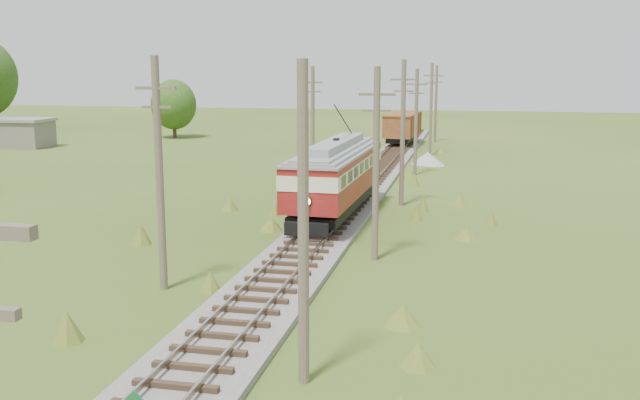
# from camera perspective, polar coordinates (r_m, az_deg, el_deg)

# --- Properties ---
(railbed_main) EXTENTS (3.60, 96.00, 0.57)m
(railbed_main) POSITION_cam_1_polar(r_m,az_deg,el_deg) (48.25, 3.08, 0.61)
(railbed_main) COLOR #605B54
(railbed_main) RESTS_ON ground
(streetcar) EXTENTS (3.43, 13.23, 6.01)m
(streetcar) POSITION_cam_1_polar(r_m,az_deg,el_deg) (40.00, 1.30, 2.26)
(streetcar) COLOR black
(streetcar) RESTS_ON ground
(gondola) EXTENTS (3.49, 9.25, 3.02)m
(gondola) POSITION_cam_1_polar(r_m,az_deg,el_deg) (78.09, 6.64, 5.89)
(gondola) COLOR black
(gondola) RESTS_ON ground
(gravel_pile) EXTENTS (3.01, 3.19, 1.09)m
(gravel_pile) POSITION_cam_1_polar(r_m,az_deg,el_deg) (64.01, 8.70, 3.28)
(gravel_pile) COLOR gray
(gravel_pile) RESTS_ON ground
(utility_pole_r_1) EXTENTS (0.30, 0.30, 8.80)m
(utility_pole_r_1) POSITION_cam_1_polar(r_m,az_deg,el_deg) (18.91, -1.35, -2.20)
(utility_pole_r_1) COLOR brown
(utility_pole_r_1) RESTS_ON ground
(utility_pole_r_2) EXTENTS (1.60, 0.30, 8.60)m
(utility_pole_r_2) POSITION_cam_1_polar(r_m,az_deg,el_deg) (31.48, 4.51, 3.00)
(utility_pole_r_2) COLOR brown
(utility_pole_r_2) RESTS_ON ground
(utility_pole_r_3) EXTENTS (1.60, 0.30, 9.00)m
(utility_pole_r_3) POSITION_cam_1_polar(r_m,az_deg,el_deg) (44.31, 6.63, 5.45)
(utility_pole_r_3) COLOR brown
(utility_pole_r_3) RESTS_ON ground
(utility_pole_r_4) EXTENTS (1.60, 0.30, 8.40)m
(utility_pole_r_4) POSITION_cam_1_polar(r_m,az_deg,el_deg) (57.26, 7.69, 6.28)
(utility_pole_r_4) COLOR brown
(utility_pole_r_4) RESTS_ON ground
(utility_pole_r_5) EXTENTS (1.60, 0.30, 8.90)m
(utility_pole_r_5) POSITION_cam_1_polar(r_m,az_deg,el_deg) (70.16, 8.87, 7.25)
(utility_pole_r_5) COLOR brown
(utility_pole_r_5) RESTS_ON ground
(utility_pole_r_6) EXTENTS (1.60, 0.30, 8.70)m
(utility_pole_r_6) POSITION_cam_1_polar(r_m,az_deg,el_deg) (83.14, 9.26, 7.69)
(utility_pole_r_6) COLOR brown
(utility_pole_r_6) RESTS_ON ground
(utility_pole_l_a) EXTENTS (1.60, 0.30, 9.00)m
(utility_pole_l_a) POSITION_cam_1_polar(r_m,az_deg,el_deg) (27.78, -12.73, 2.16)
(utility_pole_l_a) COLOR brown
(utility_pole_l_a) RESTS_ON ground
(utility_pole_l_b) EXTENTS (1.60, 0.30, 8.60)m
(utility_pole_l_b) POSITION_cam_1_polar(r_m,az_deg,el_deg) (54.41, -0.59, 6.26)
(utility_pole_l_b) COLOR brown
(utility_pole_l_b) RESTS_ON ground
(tree_mid_a) EXTENTS (5.46, 5.46, 7.03)m
(tree_mid_a) POSITION_cam_1_polar(r_m,az_deg,el_deg) (88.45, -11.63, 7.48)
(tree_mid_a) COLOR #38281C
(tree_mid_a) RESTS_ON ground
(shed) EXTENTS (6.40, 4.40, 3.10)m
(shed) POSITION_cam_1_polar(r_m,az_deg,el_deg) (83.13, -22.83, 4.99)
(shed) COLOR slate
(shed) RESTS_ON ground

